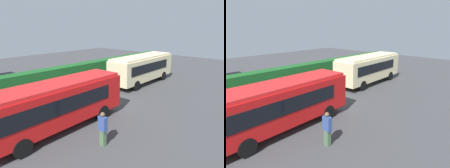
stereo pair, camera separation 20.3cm
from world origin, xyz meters
TOP-DOWN VIEW (x-y plane):
  - ground_plane at (0.00, 0.00)m, footprint 64.00×64.00m
  - bus_red at (-4.09, -0.55)m, footprint 9.45×2.60m
  - bus_cream at (8.47, 1.80)m, footprint 9.07×2.74m
  - person_left at (-3.57, -3.89)m, footprint 0.28×0.50m
  - person_center at (-2.68, 2.68)m, footprint 0.48×0.45m
  - hedge_row at (0.00, 8.86)m, footprint 44.00×1.53m

SIDE VIEW (x-z plane):
  - ground_plane at x=0.00m, z-range 0.00..0.00m
  - hedge_row at x=0.00m, z-range 0.00..1.73m
  - person_center at x=-2.68m, z-range 0.06..1.87m
  - person_left at x=-3.57m, z-range 0.06..1.99m
  - bus_red at x=-4.09m, z-range 0.24..3.25m
  - bus_cream at x=8.47m, z-range 0.24..3.31m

